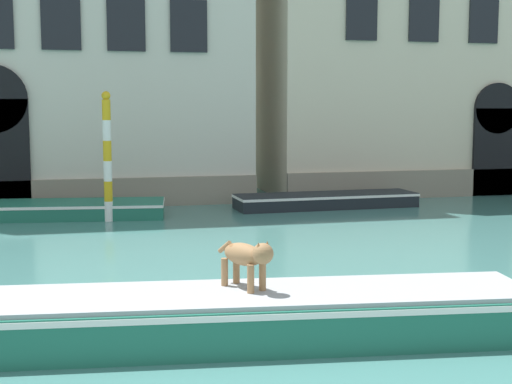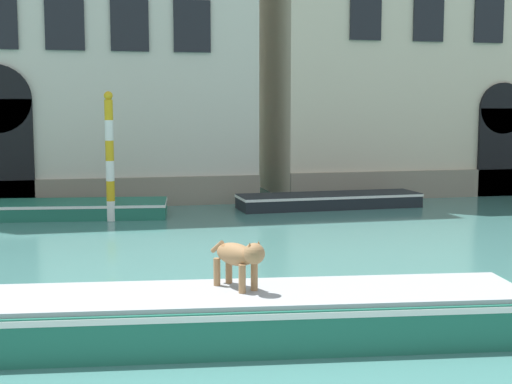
{
  "view_description": "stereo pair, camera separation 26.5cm",
  "coord_description": "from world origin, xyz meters",
  "px_view_note": "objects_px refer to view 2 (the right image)",
  "views": [
    {
      "loc": [
        -1.15,
        -3.87,
        3.17
      ],
      "look_at": [
        2.73,
        12.23,
        1.2
      ],
      "focal_mm": 50.0,
      "sensor_mm": 36.0,
      "label": 1
    },
    {
      "loc": [
        -0.9,
        -3.93,
        3.17
      ],
      "look_at": [
        2.73,
        12.23,
        1.2
      ],
      "focal_mm": 50.0,
      "sensor_mm": 36.0,
      "label": 2
    }
  ],
  "objects_px": {
    "boat_moored_far": "(329,200)",
    "boat_foreground": "(213,315)",
    "mooring_pole_0": "(110,156)",
    "dog_on_deck": "(239,256)",
    "boat_moored_near_palazzo": "(53,209)"
  },
  "relations": [
    {
      "from": "boat_foreground",
      "to": "boat_moored_near_palazzo",
      "type": "relative_size",
      "value": 1.33
    },
    {
      "from": "dog_on_deck",
      "to": "boat_moored_near_palazzo",
      "type": "xyz_separation_m",
      "value": [
        -3.14,
        11.85,
        -0.91
      ]
    },
    {
      "from": "dog_on_deck",
      "to": "mooring_pole_0",
      "type": "relative_size",
      "value": 0.27
    },
    {
      "from": "boat_moored_near_palazzo",
      "to": "mooring_pole_0",
      "type": "relative_size",
      "value": 1.86
    },
    {
      "from": "boat_foreground",
      "to": "mooring_pole_0",
      "type": "relative_size",
      "value": 2.48
    },
    {
      "from": "boat_moored_far",
      "to": "boat_foreground",
      "type": "bearing_deg",
      "value": -117.07
    },
    {
      "from": "boat_foreground",
      "to": "boat_moored_near_palazzo",
      "type": "height_order",
      "value": "boat_foreground"
    },
    {
      "from": "boat_moored_near_palazzo",
      "to": "mooring_pole_0",
      "type": "height_order",
      "value": "mooring_pole_0"
    },
    {
      "from": "dog_on_deck",
      "to": "boat_moored_near_palazzo",
      "type": "distance_m",
      "value": 12.29
    },
    {
      "from": "boat_moored_near_palazzo",
      "to": "boat_moored_far",
      "type": "distance_m",
      "value": 8.45
    },
    {
      "from": "mooring_pole_0",
      "to": "boat_moored_far",
      "type": "bearing_deg",
      "value": 9.87
    },
    {
      "from": "boat_moored_near_palazzo",
      "to": "mooring_pole_0",
      "type": "xyz_separation_m",
      "value": [
        1.63,
        -1.08,
        1.58
      ]
    },
    {
      "from": "boat_moored_far",
      "to": "mooring_pole_0",
      "type": "xyz_separation_m",
      "value": [
        -6.82,
        -1.19,
        1.59
      ]
    },
    {
      "from": "dog_on_deck",
      "to": "mooring_pole_0",
      "type": "distance_m",
      "value": 10.9
    },
    {
      "from": "boat_moored_near_palazzo",
      "to": "boat_moored_far",
      "type": "xyz_separation_m",
      "value": [
        8.45,
        0.11,
        -0.0
      ]
    }
  ]
}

